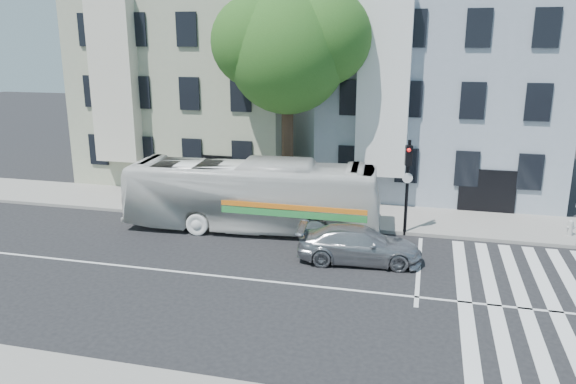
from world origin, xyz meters
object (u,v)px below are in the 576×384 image
(sedan, at_px, (359,244))
(traffic_signal, at_px, (408,175))
(bus, at_px, (252,195))
(fire_hydrant, at_px, (570,227))

(sedan, distance_m, traffic_signal, 4.18)
(sedan, bearing_deg, bus, 57.38)
(sedan, height_order, fire_hydrant, sedan)
(traffic_signal, bearing_deg, sedan, -129.63)
(bus, relative_size, fire_hydrant, 16.27)
(bus, relative_size, traffic_signal, 2.70)
(sedan, relative_size, fire_hydrant, 6.79)
(bus, bearing_deg, sedan, -121.70)
(sedan, height_order, traffic_signal, traffic_signal)
(bus, relative_size, sedan, 2.39)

